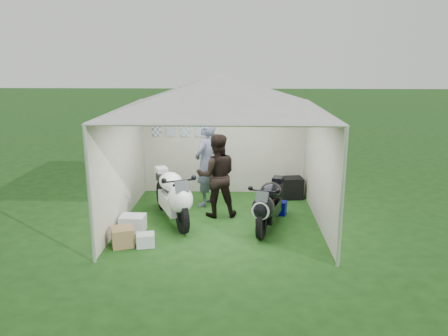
{
  "coord_description": "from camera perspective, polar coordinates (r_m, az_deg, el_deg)",
  "views": [
    {
      "loc": [
        0.39,
        -8.55,
        3.29
      ],
      "look_at": [
        0.07,
        0.35,
        1.04
      ],
      "focal_mm": 35.0,
      "sensor_mm": 36.0,
      "label": 1
    }
  ],
  "objects": [
    {
      "name": "motorcycle_white",
      "position": [
        8.95,
        -6.66,
        -3.52
      ],
      "size": [
        1.11,
        1.99,
        1.04
      ],
      "rotation": [
        0.0,
        0.0,
        0.42
      ],
      "color": "black",
      "rests_on": "ground"
    },
    {
      "name": "ground",
      "position": [
        9.17,
        -0.49,
        -6.83
      ],
      "size": [
        80.0,
        80.0,
        0.0
      ],
      "primitive_type": "plane",
      "color": "#193F13",
      "rests_on": "ground"
    },
    {
      "name": "equipment_box",
      "position": [
        10.62,
        8.78,
        -2.57
      ],
      "size": [
        0.57,
        0.48,
        0.51
      ],
      "primitive_type": "cube",
      "rotation": [
        0.0,
        0.0,
        0.15
      ],
      "color": "black",
      "rests_on": "ground"
    },
    {
      "name": "paddock_stand",
      "position": [
        9.55,
        6.96,
        -5.15
      ],
      "size": [
        0.44,
        0.34,
        0.29
      ],
      "primitive_type": "cube",
      "rotation": [
        0.0,
        0.0,
        -0.29
      ],
      "color": "#0A0CC9",
      "rests_on": "ground"
    },
    {
      "name": "person_blue_jacket",
      "position": [
        9.84,
        -2.34,
        0.57
      ],
      "size": [
        0.73,
        0.84,
        1.94
      ],
      "primitive_type": "imported",
      "rotation": [
        0.0,
        0.0,
        -2.04
      ],
      "color": "slate",
      "rests_on": "ground"
    },
    {
      "name": "canopy_tent",
      "position": [
        8.62,
        -0.52,
        9.44
      ],
      "size": [
        5.66,
        5.66,
        3.0
      ],
      "color": "silver",
      "rests_on": "ground"
    },
    {
      "name": "motorcycle_black",
      "position": [
        8.63,
        5.85,
        -4.62
      ],
      "size": [
        0.79,
        1.83,
        0.92
      ],
      "rotation": [
        0.0,
        0.0,
        -0.29
      ],
      "color": "black",
      "rests_on": "ground"
    },
    {
      "name": "crate_2",
      "position": [
        8.06,
        -10.21,
        -9.24
      ],
      "size": [
        0.37,
        0.33,
        0.23
      ],
      "primitive_type": "cube",
      "rotation": [
        0.0,
        0.0,
        0.21
      ],
      "color": "silver",
      "rests_on": "ground"
    },
    {
      "name": "person_dark_jacket",
      "position": [
        9.18,
        -0.96,
        -0.99
      ],
      "size": [
        0.94,
        0.78,
        1.77
      ],
      "primitive_type": "imported",
      "rotation": [
        0.0,
        0.0,
        3.27
      ],
      "color": "black",
      "rests_on": "ground"
    },
    {
      "name": "crate_0",
      "position": [
        8.77,
        -11.82,
        -7.06
      ],
      "size": [
        0.49,
        0.39,
        0.31
      ],
      "primitive_type": "cube",
      "rotation": [
        0.0,
        0.0,
        -0.04
      ],
      "color": "silver",
      "rests_on": "ground"
    },
    {
      "name": "crate_1",
      "position": [
        8.14,
        -13.1,
        -8.73
      ],
      "size": [
        0.49,
        0.49,
        0.34
      ],
      "primitive_type": "cube",
      "rotation": [
        0.0,
        0.0,
        0.36
      ],
      "color": "olive",
      "rests_on": "ground"
    }
  ]
}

